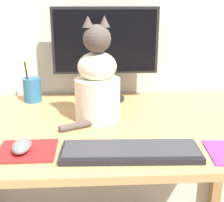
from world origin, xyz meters
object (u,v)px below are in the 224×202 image
(keyboard, at_px, (130,151))
(cat, at_px, (97,83))
(computer_mouse_left, at_px, (22,146))
(monitor, at_px, (105,48))
(pen_cup, at_px, (32,90))

(keyboard, bearing_deg, cat, 109.31)
(computer_mouse_left, bearing_deg, monitor, 62.16)
(monitor, bearing_deg, cat, -99.18)
(keyboard, xyz_separation_m, pen_cup, (-0.38, 0.54, 0.04))
(cat, bearing_deg, pen_cup, 134.68)
(monitor, height_order, computer_mouse_left, monitor)
(monitor, xyz_separation_m, pen_cup, (-0.33, -0.01, -0.18))
(monitor, height_order, keyboard, monitor)
(cat, height_order, pen_cup, cat)
(keyboard, xyz_separation_m, computer_mouse_left, (-0.32, 0.04, 0.01))
(computer_mouse_left, bearing_deg, pen_cup, 96.70)
(pen_cup, bearing_deg, cat, -39.95)
(monitor, distance_m, cat, 0.27)
(monitor, xyz_separation_m, keyboard, (0.05, -0.55, -0.22))
(monitor, height_order, cat, monitor)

